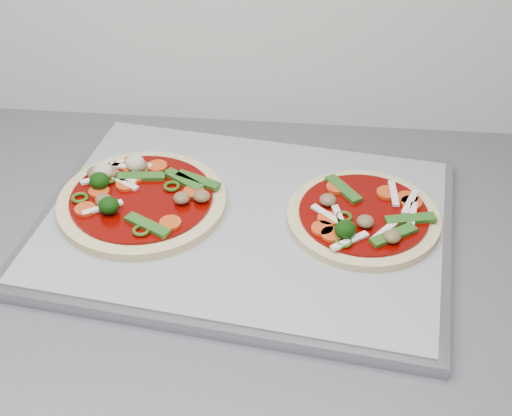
{
  "coord_description": "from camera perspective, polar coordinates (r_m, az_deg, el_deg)",
  "views": [
    {
      "loc": [
        -0.27,
        0.71,
        1.45
      ],
      "look_at": [
        -0.33,
        1.36,
        0.93
      ],
      "focal_mm": 50.0,
      "sensor_mm": 36.0,
      "label": 1
    }
  ],
  "objects": [
    {
      "name": "pizza_left",
      "position": [
        0.86,
        -9.29,
        0.83
      ],
      "size": [
        0.23,
        0.23,
        0.03
      ],
      "rotation": [
        0.0,
        0.0,
        -0.17
      ],
      "color": "#EED990",
      "rests_on": "parchment"
    },
    {
      "name": "parchment",
      "position": [
        0.84,
        -0.9,
        -0.77
      ],
      "size": [
        0.5,
        0.39,
        0.0
      ],
      "primitive_type": "cube",
      "rotation": [
        0.0,
        0.0,
        -0.13
      ],
      "color": "#A3A3A8",
      "rests_on": "baking_tray"
    },
    {
      "name": "pizza_right",
      "position": [
        0.83,
        8.57,
        -0.7
      ],
      "size": [
        0.19,
        0.19,
        0.03
      ],
      "rotation": [
        0.0,
        0.0,
        -0.07
      ],
      "color": "#EED990",
      "rests_on": "parchment"
    },
    {
      "name": "baking_tray",
      "position": [
        0.84,
        -0.9,
        -1.23
      ],
      "size": [
        0.52,
        0.41,
        0.02
      ],
      "primitive_type": "cube",
      "rotation": [
        0.0,
        0.0,
        -0.13
      ],
      "color": "#9C9BA1",
      "rests_on": "countertop"
    }
  ]
}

